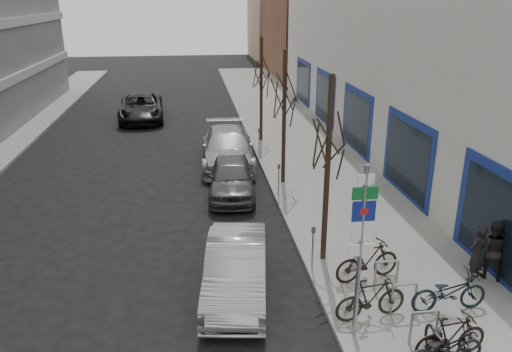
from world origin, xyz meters
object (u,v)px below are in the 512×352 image
object	(u,v)px
tree_far	(261,65)
pedestrian_near	(477,253)
bike_mid_inner	(371,298)
highway_sign_pole	(361,243)
bike_far_inner	(367,260)
bike_rack	(404,295)
parked_car_back	(228,148)
meter_front	(313,243)
bike_mid_curb	(449,289)
bike_near_right	(451,336)
parked_car_mid	(232,177)
meter_mid	(279,177)
meter_back	(259,138)
bike_far_curb	(445,346)
tree_mid	(285,86)
parked_car_front	(236,269)
tree_near	(330,127)
lane_car	(141,108)
pedestrian_far	(492,249)
bike_near_left	(444,349)

from	to	relation	value
tree_far	pedestrian_near	world-z (taller)	tree_far
bike_mid_inner	highway_sign_pole	bearing A→B (deg)	125.19
bike_far_inner	tree_far	bearing A→B (deg)	-9.29
bike_rack	parked_car_back	size ratio (longest dim) A/B	0.40
meter_front	bike_mid_curb	bearing A→B (deg)	-40.87
meter_front	bike_near_right	distance (m)	4.49
parked_car_mid	parked_car_back	xyz separation A→B (m)	(0.13, 3.66, 0.09)
meter_front	meter_mid	bearing A→B (deg)	90.00
tree_far	meter_back	size ratio (longest dim) A/B	4.33
tree_far	bike_far_curb	xyz separation A→B (m)	(1.23, -17.84, -3.40)
tree_mid	bike_mid_inner	distance (m)	10.08
bike_near_right	parked_car_front	xyz separation A→B (m)	(-4.22, 3.24, 0.05)
tree_mid	tree_far	world-z (taller)	same
tree_near	bike_far_curb	size ratio (longest dim) A/B	3.03
bike_far_curb	parked_car_back	world-z (taller)	parked_car_back
lane_car	pedestrian_far	distance (m)	23.44
bike_near_left	bike_far_curb	size ratio (longest dim) A/B	1.05
bike_far_curb	tree_mid	bearing A→B (deg)	-2.15
highway_sign_pole	bike_far_curb	world-z (taller)	highway_sign_pole
bike_far_curb	parked_car_mid	size ratio (longest dim) A/B	0.42
highway_sign_pole	parked_car_front	distance (m)	3.77
pedestrian_far	meter_back	bearing A→B (deg)	-32.37
meter_back	parked_car_mid	xyz separation A→B (m)	(-1.74, -4.80, -0.17)
tree_near	bike_near_right	xyz separation A→B (m)	(1.55, -4.51, -3.43)
tree_far	bike_mid_inner	world-z (taller)	tree_far
bike_rack	parked_car_front	size ratio (longest dim) A/B	0.52
bike_near_right	tree_near	bearing A→B (deg)	11.35
bike_rack	pedestrian_near	bearing A→B (deg)	25.69
meter_front	meter_back	bearing A→B (deg)	90.00
pedestrian_far	highway_sign_pole	bearing A→B (deg)	60.17
tree_mid	parked_car_back	distance (m)	4.81
bike_far_inner	parked_car_back	world-z (taller)	parked_car_back
pedestrian_near	bike_far_inner	bearing A→B (deg)	-40.09
meter_back	pedestrian_near	bearing A→B (deg)	-71.14
bike_near_right	bike_mid_inner	bearing A→B (deg)	30.39
tree_mid	parked_car_front	xyz separation A→B (m)	(-2.67, -7.76, -3.38)
bike_near_left	pedestrian_far	distance (m)	4.51
bike_mid_inner	bike_far_inner	distance (m)	1.75
meter_mid	bike_mid_curb	xyz separation A→B (m)	(2.79, -7.91, -0.18)
bike_rack	meter_back	xyz separation A→B (m)	(-1.65, 13.40, 0.26)
tree_far	parked_car_back	size ratio (longest dim) A/B	0.96
highway_sign_pole	bike_near_left	bearing A→B (deg)	-45.68
bike_near_right	pedestrian_far	bearing A→B (deg)	-49.89
bike_far_curb	bike_far_inner	xyz separation A→B (m)	(-0.38, 3.53, 0.03)
parked_car_back	tree_mid	bearing A→B (deg)	-51.46
tree_near	meter_front	bearing A→B (deg)	-131.99
meter_mid	pedestrian_near	world-z (taller)	pedestrian_near
parked_car_front	bike_near_left	bearing A→B (deg)	-35.69
bike_rack	tree_near	bearing A→B (deg)	112.48
highway_sign_pole	bike_mid_curb	bearing A→B (deg)	13.27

